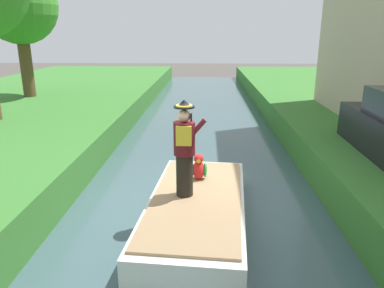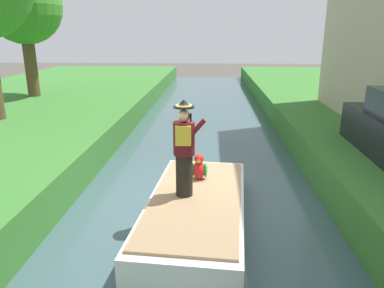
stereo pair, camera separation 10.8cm
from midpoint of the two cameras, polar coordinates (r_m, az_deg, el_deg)
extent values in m
plane|color=#4C4742|center=(8.14, 0.50, -9.96)|extent=(80.00, 80.00, 0.00)
cube|color=#3D565B|center=(8.12, 0.50, -9.64)|extent=(5.48, 48.00, 0.10)
cube|color=silver|center=(7.13, 0.28, -10.65)|extent=(2.12, 4.33, 0.56)
cube|color=#997A56|center=(7.00, 0.29, -8.43)|extent=(1.95, 3.98, 0.05)
cylinder|color=black|center=(6.90, -1.63, -4.87)|extent=(0.32, 0.32, 0.82)
cylinder|color=#561419|center=(6.67, -1.68, 0.88)|extent=(0.40, 0.40, 0.62)
cube|color=gold|center=(6.46, -1.80, 1.27)|extent=(0.28, 0.06, 0.36)
sphere|color=#DBA884|center=(6.56, -1.71, 4.45)|extent=(0.23, 0.23, 0.23)
cylinder|color=black|center=(6.53, -1.72, 5.86)|extent=(0.38, 0.38, 0.03)
cone|color=black|center=(6.51, -1.73, 6.47)|extent=(0.26, 0.26, 0.12)
cylinder|color=gold|center=(6.52, -1.73, 6.08)|extent=(0.29, 0.29, 0.02)
cylinder|color=#561419|center=(6.57, 0.20, 2.27)|extent=(0.38, 0.09, 0.43)
cube|color=black|center=(6.50, -0.60, 4.24)|extent=(0.03, 0.08, 0.15)
ellipsoid|color=red|center=(7.72, 0.65, -4.10)|extent=(0.26, 0.32, 0.40)
sphere|color=red|center=(7.59, 0.65, -2.31)|extent=(0.20, 0.20, 0.20)
cone|color=yellow|center=(7.50, 0.63, -2.63)|extent=(0.09, 0.09, 0.09)
ellipsoid|color=green|center=(7.72, -0.39, -4.09)|extent=(0.08, 0.20, 0.32)
ellipsoid|color=green|center=(7.72, 1.69, -4.11)|extent=(0.08, 0.20, 0.32)
cylinder|color=brown|center=(17.71, -24.75, 11.15)|extent=(0.52, 0.52, 2.70)
sphere|color=#3D8A2A|center=(17.70, -25.79, 19.07)|extent=(3.18, 3.18, 3.18)
camera|label=1|loc=(0.05, -90.43, -0.13)|focal=33.93mm
camera|label=2|loc=(0.05, 89.57, 0.13)|focal=33.93mm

